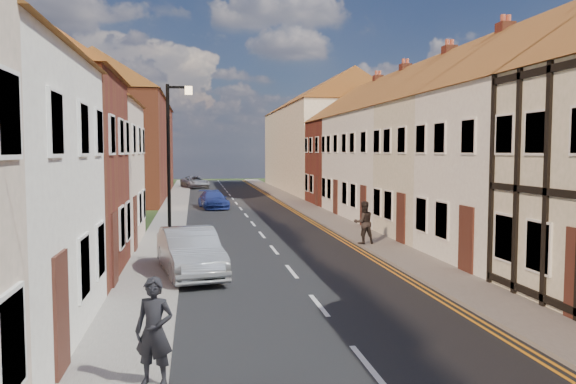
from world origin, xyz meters
name	(u,v)px	position (x,y,z in m)	size (l,w,h in m)	color
road	(253,224)	(0.00, 30.00, 0.01)	(7.00, 90.00, 0.02)	black
pavement_left	(168,225)	(-4.40, 30.00, 0.06)	(1.80, 90.00, 0.12)	#ACA39C
pavement_right	(334,221)	(4.40, 30.00, 0.06)	(1.80, 90.00, 0.12)	#ACA39C
cottage_r_white_near	(558,133)	(9.30, 18.10, 4.47)	(8.30, 6.00, 9.00)	white
cottage_r_cream_mid	(479,137)	(9.30, 23.50, 4.48)	(8.30, 5.20, 9.00)	#F3E7CC
cottage_r_pink	(428,140)	(9.30, 28.90, 4.47)	(8.30, 6.00, 9.00)	white
cottage_r_white_far	(393,141)	(9.30, 34.30, 4.48)	(8.30, 5.20, 9.00)	white
cottage_r_cream_far	(367,143)	(9.30, 39.70, 4.47)	(8.30, 6.00, 9.00)	brown
cottage_l_pink	(32,138)	(-9.30, 23.85, 4.37)	(8.30, 6.30, 8.80)	#B3A28E
block_right_far	(320,137)	(9.30, 55.00, 5.29)	(8.30, 24.20, 10.50)	#F3E7CC
block_left_far	(119,134)	(-9.30, 50.00, 5.29)	(8.30, 24.20, 10.50)	brown
lamppost	(171,161)	(-3.81, 20.00, 3.54)	(0.88, 0.15, 6.00)	black
car_mid	(190,252)	(-3.20, 18.01, 0.74)	(1.57, 4.49, 1.48)	#9FA2A7
car_far	(213,200)	(-1.80, 38.58, 0.59)	(1.65, 4.06, 1.18)	navy
car_distant	(195,182)	(-3.01, 59.97, 0.65)	(2.16, 4.68, 1.30)	#A9ABB1
pedestrian_left	(154,331)	(-3.70, 9.53, 0.99)	(0.64, 0.42, 1.74)	black
pedestrian_right_b	(364,222)	(3.70, 22.26, 0.99)	(0.84, 0.66, 1.73)	black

